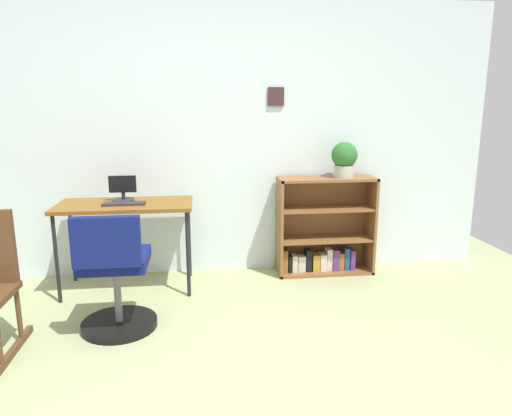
{
  "coord_description": "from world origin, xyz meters",
  "views": [
    {
      "loc": [
        -0.09,
        -2.08,
        1.53
      ],
      "look_at": [
        0.35,
        1.45,
        0.73
      ],
      "focal_mm": 32.49,
      "sensor_mm": 36.0,
      "label": 1
    }
  ],
  "objects_px": {
    "office_chair": "(115,280)",
    "bookshelf_low": "(323,231)",
    "keyboard": "(124,204)",
    "desk": "(125,210)",
    "monitor": "(123,190)",
    "potted_plant_on_shelf": "(344,158)"
  },
  "relations": [
    {
      "from": "office_chair",
      "to": "desk",
      "type": "bearing_deg",
      "value": 92.21
    },
    {
      "from": "office_chair",
      "to": "bookshelf_low",
      "type": "bearing_deg",
      "value": 30.46
    },
    {
      "from": "office_chair",
      "to": "potted_plant_on_shelf",
      "type": "relative_size",
      "value": 2.71
    },
    {
      "from": "monitor",
      "to": "office_chair",
      "type": "height_order",
      "value": "monitor"
    },
    {
      "from": "monitor",
      "to": "bookshelf_low",
      "type": "xyz_separation_m",
      "value": [
        1.77,
        0.12,
        -0.45
      ]
    },
    {
      "from": "desk",
      "to": "monitor",
      "type": "xyz_separation_m",
      "value": [
        -0.02,
        0.1,
        0.16
      ]
    },
    {
      "from": "office_chair",
      "to": "potted_plant_on_shelf",
      "type": "distance_m",
      "value": 2.2
    },
    {
      "from": "keyboard",
      "to": "potted_plant_on_shelf",
      "type": "xyz_separation_m",
      "value": [
        1.89,
        0.23,
        0.31
      ]
    },
    {
      "from": "keyboard",
      "to": "office_chair",
      "type": "xyz_separation_m",
      "value": [
        0.03,
        -0.72,
        -0.37
      ]
    },
    {
      "from": "monitor",
      "to": "potted_plant_on_shelf",
      "type": "height_order",
      "value": "potted_plant_on_shelf"
    },
    {
      "from": "bookshelf_low",
      "to": "potted_plant_on_shelf",
      "type": "height_order",
      "value": "potted_plant_on_shelf"
    },
    {
      "from": "desk",
      "to": "monitor",
      "type": "bearing_deg",
      "value": 103.64
    },
    {
      "from": "potted_plant_on_shelf",
      "to": "office_chair",
      "type": "bearing_deg",
      "value": -153.05
    },
    {
      "from": "desk",
      "to": "potted_plant_on_shelf",
      "type": "bearing_deg",
      "value": 4.92
    },
    {
      "from": "desk",
      "to": "office_chair",
      "type": "height_order",
      "value": "office_chair"
    },
    {
      "from": "desk",
      "to": "bookshelf_low",
      "type": "bearing_deg",
      "value": 7.2
    },
    {
      "from": "keyboard",
      "to": "office_chair",
      "type": "relative_size",
      "value": 0.39
    },
    {
      "from": "office_chair",
      "to": "bookshelf_low",
      "type": "height_order",
      "value": "bookshelf_low"
    },
    {
      "from": "office_chair",
      "to": "potted_plant_on_shelf",
      "type": "height_order",
      "value": "potted_plant_on_shelf"
    },
    {
      "from": "desk",
      "to": "keyboard",
      "type": "distance_m",
      "value": 0.09
    },
    {
      "from": "desk",
      "to": "monitor",
      "type": "height_order",
      "value": "monitor"
    },
    {
      "from": "keyboard",
      "to": "bookshelf_low",
      "type": "relative_size",
      "value": 0.38
    }
  ]
}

